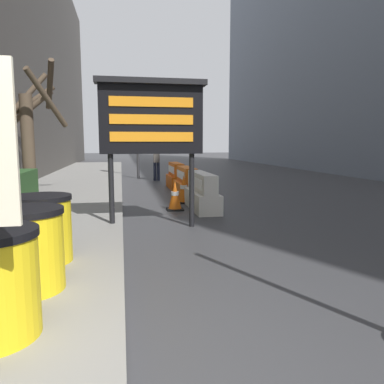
{
  "coord_description": "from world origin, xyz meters",
  "views": [
    {
      "loc": [
        0.0,
        -2.17,
        1.62
      ],
      "look_at": [
        2.01,
        8.46,
        0.2
      ],
      "focal_mm": 35.0,
      "sensor_mm": 36.0,
      "label": 1
    }
  ],
  "objects_px": {
    "jersey_barrier_orange_near": "(186,184)",
    "jersey_barrier_orange_far": "(176,177)",
    "barrel_drum_back": "(41,229)",
    "traffic_cone_mid": "(184,189)",
    "message_board": "(151,119)",
    "pedestrian_worker": "(156,158)",
    "traffic_light_near_curb": "(137,111)",
    "barrel_drum_middle": "(26,249)",
    "jersey_barrier_white": "(202,193)",
    "traffic_cone_near": "(175,196)"
  },
  "relations": [
    {
      "from": "jersey_barrier_orange_near",
      "to": "jersey_barrier_orange_far",
      "type": "relative_size",
      "value": 0.99
    },
    {
      "from": "barrel_drum_back",
      "to": "traffic_cone_mid",
      "type": "relative_size",
      "value": 1.12
    },
    {
      "from": "message_board",
      "to": "barrel_drum_back",
      "type": "bearing_deg",
      "value": -126.15
    },
    {
      "from": "pedestrian_worker",
      "to": "message_board",
      "type": "bearing_deg",
      "value": -2.66
    },
    {
      "from": "barrel_drum_back",
      "to": "jersey_barrier_orange_near",
      "type": "bearing_deg",
      "value": 64.57
    },
    {
      "from": "jersey_barrier_orange_far",
      "to": "traffic_cone_mid",
      "type": "bearing_deg",
      "value": -94.68
    },
    {
      "from": "traffic_light_near_curb",
      "to": "message_board",
      "type": "bearing_deg",
      "value": -91.07
    },
    {
      "from": "message_board",
      "to": "jersey_barrier_orange_far",
      "type": "height_order",
      "value": "message_board"
    },
    {
      "from": "jersey_barrier_orange_near",
      "to": "jersey_barrier_orange_far",
      "type": "distance_m",
      "value": 2.2
    },
    {
      "from": "barrel_drum_middle",
      "to": "barrel_drum_back",
      "type": "xyz_separation_m",
      "value": [
        -0.04,
        0.95,
        0.0
      ]
    },
    {
      "from": "barrel_drum_middle",
      "to": "traffic_light_near_curb",
      "type": "relative_size",
      "value": 0.2
    },
    {
      "from": "message_board",
      "to": "traffic_cone_mid",
      "type": "xyz_separation_m",
      "value": [
        1.08,
        2.91,
        -1.69
      ]
    },
    {
      "from": "jersey_barrier_white",
      "to": "jersey_barrier_orange_near",
      "type": "bearing_deg",
      "value": 90.0
    },
    {
      "from": "jersey_barrier_white",
      "to": "traffic_cone_mid",
      "type": "relative_size",
      "value": 2.59
    },
    {
      "from": "jersey_barrier_orange_far",
      "to": "pedestrian_worker",
      "type": "height_order",
      "value": "pedestrian_worker"
    },
    {
      "from": "barrel_drum_back",
      "to": "pedestrian_worker",
      "type": "height_order",
      "value": "pedestrian_worker"
    },
    {
      "from": "barrel_drum_back",
      "to": "traffic_light_near_curb",
      "type": "relative_size",
      "value": 0.2
    },
    {
      "from": "jersey_barrier_orange_near",
      "to": "jersey_barrier_orange_far",
      "type": "height_order",
      "value": "jersey_barrier_orange_far"
    },
    {
      "from": "traffic_light_near_curb",
      "to": "pedestrian_worker",
      "type": "height_order",
      "value": "traffic_light_near_curb"
    },
    {
      "from": "traffic_light_near_curb",
      "to": "traffic_cone_near",
      "type": "bearing_deg",
      "value": -86.54
    },
    {
      "from": "traffic_light_near_curb",
      "to": "barrel_drum_back",
      "type": "bearing_deg",
      "value": -98.15
    },
    {
      "from": "barrel_drum_middle",
      "to": "jersey_barrier_orange_far",
      "type": "relative_size",
      "value": 0.49
    },
    {
      "from": "barrel_drum_middle",
      "to": "message_board",
      "type": "bearing_deg",
      "value": 63.67
    },
    {
      "from": "jersey_barrier_white",
      "to": "pedestrian_worker",
      "type": "distance_m",
      "value": 7.36
    },
    {
      "from": "traffic_cone_mid",
      "to": "jersey_barrier_orange_far",
      "type": "bearing_deg",
      "value": 85.32
    },
    {
      "from": "jersey_barrier_white",
      "to": "barrel_drum_middle",
      "type": "bearing_deg",
      "value": -120.37
    },
    {
      "from": "barrel_drum_middle",
      "to": "traffic_cone_near",
      "type": "relative_size",
      "value": 1.2
    },
    {
      "from": "pedestrian_worker",
      "to": "jersey_barrier_orange_near",
      "type": "bearing_deg",
      "value": 7.86
    },
    {
      "from": "barrel_drum_back",
      "to": "jersey_barrier_orange_near",
      "type": "relative_size",
      "value": 0.5
    },
    {
      "from": "message_board",
      "to": "traffic_cone_mid",
      "type": "height_order",
      "value": "message_board"
    },
    {
      "from": "barrel_drum_back",
      "to": "traffic_light_near_curb",
      "type": "xyz_separation_m",
      "value": [
        1.77,
        12.34,
        2.51
      ]
    },
    {
      "from": "barrel_drum_middle",
      "to": "traffic_cone_near",
      "type": "xyz_separation_m",
      "value": [
        2.23,
        4.96,
        -0.2
      ]
    },
    {
      "from": "jersey_barrier_white",
      "to": "jersey_barrier_orange_near",
      "type": "xyz_separation_m",
      "value": [
        -0.0,
        2.18,
        -0.0
      ]
    },
    {
      "from": "barrel_drum_middle",
      "to": "jersey_barrier_orange_near",
      "type": "distance_m",
      "value": 7.68
    },
    {
      "from": "barrel_drum_back",
      "to": "jersey_barrier_white",
      "type": "xyz_separation_m",
      "value": [
        2.93,
        3.99,
        -0.15
      ]
    },
    {
      "from": "jersey_barrier_orange_near",
      "to": "traffic_light_near_curb",
      "type": "relative_size",
      "value": 0.4
    },
    {
      "from": "traffic_cone_near",
      "to": "traffic_cone_mid",
      "type": "height_order",
      "value": "traffic_cone_mid"
    },
    {
      "from": "jersey_barrier_orange_near",
      "to": "traffic_cone_near",
      "type": "height_order",
      "value": "jersey_barrier_orange_near"
    },
    {
      "from": "jersey_barrier_white",
      "to": "traffic_light_near_curb",
      "type": "relative_size",
      "value": 0.47
    },
    {
      "from": "barrel_drum_back",
      "to": "jersey_barrier_orange_far",
      "type": "bearing_deg",
      "value": 70.69
    },
    {
      "from": "jersey_barrier_white",
      "to": "traffic_cone_mid",
      "type": "bearing_deg",
      "value": 104.1
    },
    {
      "from": "barrel_drum_middle",
      "to": "traffic_cone_near",
      "type": "bearing_deg",
      "value": 65.81
    },
    {
      "from": "traffic_cone_near",
      "to": "pedestrian_worker",
      "type": "xyz_separation_m",
      "value": [
        0.24,
        7.3,
        0.62
      ]
    },
    {
      "from": "barrel_drum_back",
      "to": "jersey_barrier_orange_near",
      "type": "height_order",
      "value": "barrel_drum_back"
    },
    {
      "from": "traffic_light_near_curb",
      "to": "pedestrian_worker",
      "type": "bearing_deg",
      "value": -54.04
    },
    {
      "from": "jersey_barrier_orange_near",
      "to": "pedestrian_worker",
      "type": "height_order",
      "value": "pedestrian_worker"
    },
    {
      "from": "barrel_drum_middle",
      "to": "traffic_cone_near",
      "type": "height_order",
      "value": "barrel_drum_middle"
    },
    {
      "from": "message_board",
      "to": "traffic_light_near_curb",
      "type": "xyz_separation_m",
      "value": [
        0.19,
        10.18,
        1.0
      ]
    },
    {
      "from": "jersey_barrier_orange_near",
      "to": "pedestrian_worker",
      "type": "relative_size",
      "value": 1.04
    },
    {
      "from": "traffic_cone_mid",
      "to": "barrel_drum_middle",
      "type": "bearing_deg",
      "value": -113.56
    }
  ]
}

